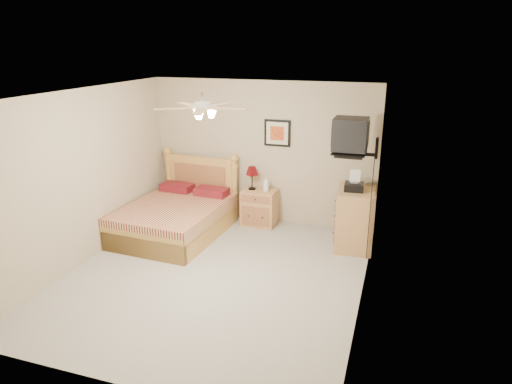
# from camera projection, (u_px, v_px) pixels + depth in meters

# --- Properties ---
(floor) EXTENTS (4.50, 4.50, 0.00)m
(floor) POSITION_uv_depth(u_px,v_px,m) (215.00, 276.00, 6.37)
(floor) COLOR #A09B91
(floor) RESTS_ON ground
(ceiling) EXTENTS (4.00, 4.50, 0.04)m
(ceiling) POSITION_uv_depth(u_px,v_px,m) (209.00, 94.00, 5.58)
(ceiling) COLOR white
(ceiling) RESTS_ON ground
(wall_back) EXTENTS (4.00, 0.04, 2.50)m
(wall_back) POSITION_uv_depth(u_px,v_px,m) (263.00, 153.00, 8.01)
(wall_back) COLOR tan
(wall_back) RESTS_ON ground
(wall_front) EXTENTS (4.00, 0.04, 2.50)m
(wall_front) POSITION_uv_depth(u_px,v_px,m) (109.00, 268.00, 3.94)
(wall_front) COLOR tan
(wall_front) RESTS_ON ground
(wall_left) EXTENTS (0.04, 4.50, 2.50)m
(wall_left) POSITION_uv_depth(u_px,v_px,m) (84.00, 177.00, 6.56)
(wall_left) COLOR tan
(wall_left) RESTS_ON ground
(wall_right) EXTENTS (0.04, 4.50, 2.50)m
(wall_right) POSITION_uv_depth(u_px,v_px,m) (368.00, 207.00, 5.39)
(wall_right) COLOR tan
(wall_right) RESTS_ON ground
(bed) EXTENTS (1.58, 2.02, 1.25)m
(bed) POSITION_uv_depth(u_px,v_px,m) (173.00, 200.00, 7.53)
(bed) COLOR tan
(bed) RESTS_ON ground
(nightstand) EXTENTS (0.59, 0.45, 0.64)m
(nightstand) POSITION_uv_depth(u_px,v_px,m) (259.00, 207.00, 8.07)
(nightstand) COLOR tan
(nightstand) RESTS_ON ground
(table_lamp) EXTENTS (0.25, 0.25, 0.41)m
(table_lamp) POSITION_uv_depth(u_px,v_px,m) (252.00, 178.00, 7.96)
(table_lamp) COLOR #59090D
(table_lamp) RESTS_ON nightstand
(lotion_bottle) EXTENTS (0.11, 0.11, 0.26)m
(lotion_bottle) POSITION_uv_depth(u_px,v_px,m) (266.00, 184.00, 7.88)
(lotion_bottle) COLOR white
(lotion_bottle) RESTS_ON nightstand
(framed_picture) EXTENTS (0.46, 0.04, 0.46)m
(framed_picture) POSITION_uv_depth(u_px,v_px,m) (277.00, 133.00, 7.79)
(framed_picture) COLOR black
(framed_picture) RESTS_ON wall_back
(dresser) EXTENTS (0.61, 0.84, 0.96)m
(dresser) POSITION_uv_depth(u_px,v_px,m) (355.00, 218.00, 7.15)
(dresser) COLOR #B6814C
(dresser) RESTS_ON ground
(fax_machine) EXTENTS (0.30, 0.32, 0.30)m
(fax_machine) POSITION_uv_depth(u_px,v_px,m) (355.00, 181.00, 6.89)
(fax_machine) COLOR black
(fax_machine) RESTS_ON dresser
(magazine_lower) EXTENTS (0.24, 0.29, 0.02)m
(magazine_lower) POSITION_uv_depth(u_px,v_px,m) (360.00, 182.00, 7.29)
(magazine_lower) COLOR #BAAB95
(magazine_lower) RESTS_ON dresser
(magazine_upper) EXTENTS (0.32, 0.34, 0.02)m
(magazine_upper) POSITION_uv_depth(u_px,v_px,m) (362.00, 181.00, 7.27)
(magazine_upper) COLOR gray
(magazine_upper) RESTS_ON magazine_lower
(wall_tv) EXTENTS (0.56, 0.46, 0.58)m
(wall_tv) POSITION_uv_depth(u_px,v_px,m) (361.00, 137.00, 6.50)
(wall_tv) COLOR black
(wall_tv) RESTS_ON wall_right
(ceiling_fan) EXTENTS (1.14, 1.14, 0.28)m
(ceiling_fan) POSITION_uv_depth(u_px,v_px,m) (202.00, 108.00, 5.45)
(ceiling_fan) COLOR white
(ceiling_fan) RESTS_ON ceiling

